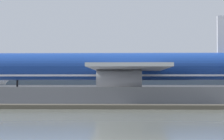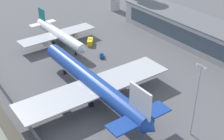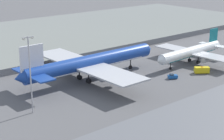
% 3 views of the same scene
% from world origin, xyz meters
% --- Properties ---
extents(ground_plane, '(500.00, 500.00, 0.00)m').
position_xyz_m(ground_plane, '(0.00, 0.00, 0.00)').
color(ground_plane, '#565659').
extents(shoreline_seawall, '(320.00, 3.00, 0.50)m').
position_xyz_m(shoreline_seawall, '(0.00, -20.50, 0.25)').
color(shoreline_seawall, '#474238').
rests_on(shoreline_seawall, ground).
extents(perimeter_fence, '(280.00, 0.10, 2.61)m').
position_xyz_m(perimeter_fence, '(0.00, -16.00, 1.30)').
color(perimeter_fence, slate).
rests_on(perimeter_fence, ground).
extents(cargo_jet_blue, '(57.02, 49.08, 15.40)m').
position_xyz_m(cargo_jet_blue, '(6.73, 5.91, 5.88)').
color(cargo_jet_blue, '#193D93').
rests_on(cargo_jet_blue, ground).
extents(baggage_tug, '(3.58, 2.91, 1.80)m').
position_xyz_m(baggage_tug, '(-15.29, 23.39, 0.81)').
color(baggage_tug, '#19519E').
rests_on(baggage_tug, ground).
extents(terminal_building, '(109.62, 16.75, 10.42)m').
position_xyz_m(terminal_building, '(13.50, 62.82, 5.22)').
color(terminal_building, '#B2B2B7').
rests_on(terminal_building, ground).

